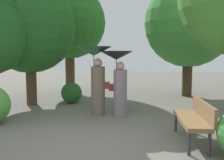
{
  "coord_description": "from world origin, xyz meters",
  "views": [
    {
      "loc": [
        1.19,
        -4.78,
        1.77
      ],
      "look_at": [
        0.0,
        2.81,
        0.95
      ],
      "focal_mm": 41.09,
      "sensor_mm": 36.0,
      "label": 1
    }
  ],
  "objects_px": {
    "person_left": "(96,69)",
    "person_right": "(118,73)",
    "tree_near_left": "(29,20)",
    "tree_far_back": "(69,16)",
    "tree_near_right": "(189,16)",
    "park_bench": "(195,117)"
  },
  "relations": [
    {
      "from": "person_right",
      "to": "tree_far_back",
      "type": "height_order",
      "value": "tree_far_back"
    },
    {
      "from": "person_left",
      "to": "tree_far_back",
      "type": "bearing_deg",
      "value": 28.47
    },
    {
      "from": "person_left",
      "to": "person_right",
      "type": "distance_m",
      "value": 0.67
    },
    {
      "from": "park_bench",
      "to": "tree_near_right",
      "type": "xyz_separation_m",
      "value": [
        0.57,
        5.65,
        2.71
      ]
    },
    {
      "from": "tree_near_right",
      "to": "tree_far_back",
      "type": "distance_m",
      "value": 5.1
    },
    {
      "from": "person_left",
      "to": "tree_near_left",
      "type": "bearing_deg",
      "value": 67.75
    },
    {
      "from": "park_bench",
      "to": "tree_near_right",
      "type": "height_order",
      "value": "tree_near_right"
    },
    {
      "from": "park_bench",
      "to": "tree_far_back",
      "type": "xyz_separation_m",
      "value": [
        -4.51,
        5.99,
        2.87
      ]
    },
    {
      "from": "tree_near_left",
      "to": "tree_far_back",
      "type": "bearing_deg",
      "value": 81.91
    },
    {
      "from": "person_right",
      "to": "tree_near_left",
      "type": "relative_size",
      "value": 0.4
    },
    {
      "from": "tree_far_back",
      "to": "person_right",
      "type": "bearing_deg",
      "value": -56.31
    },
    {
      "from": "person_right",
      "to": "tree_near_left",
      "type": "height_order",
      "value": "tree_near_left"
    },
    {
      "from": "tree_near_left",
      "to": "tree_far_back",
      "type": "height_order",
      "value": "tree_far_back"
    },
    {
      "from": "tree_near_right",
      "to": "tree_far_back",
      "type": "relative_size",
      "value": 0.99
    },
    {
      "from": "person_left",
      "to": "tree_near_left",
      "type": "xyz_separation_m",
      "value": [
        -2.5,
        1.08,
        1.53
      ]
    },
    {
      "from": "tree_near_right",
      "to": "tree_far_back",
      "type": "bearing_deg",
      "value": 176.23
    },
    {
      "from": "park_bench",
      "to": "person_left",
      "type": "bearing_deg",
      "value": -133.73
    },
    {
      "from": "person_left",
      "to": "person_right",
      "type": "bearing_deg",
      "value": -96.34
    },
    {
      "from": "person_right",
      "to": "tree_far_back",
      "type": "xyz_separation_m",
      "value": [
        -2.73,
        4.1,
        2.15
      ]
    },
    {
      "from": "person_left",
      "to": "person_right",
      "type": "relative_size",
      "value": 1.07
    },
    {
      "from": "person_right",
      "to": "tree_near_right",
      "type": "height_order",
      "value": "tree_near_right"
    },
    {
      "from": "person_left",
      "to": "tree_near_left",
      "type": "distance_m",
      "value": 3.12
    }
  ]
}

